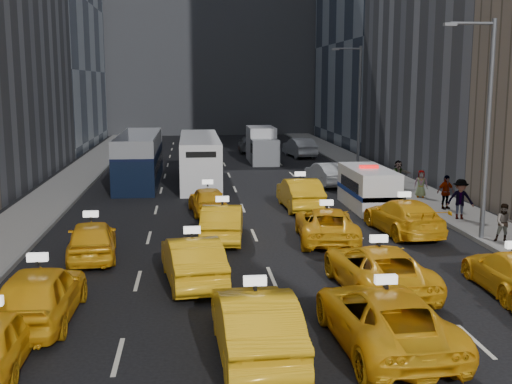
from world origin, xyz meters
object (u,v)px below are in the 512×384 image
double_decker (139,159)px  city_bus (200,160)px  nypd_van (368,189)px  box_truck (262,145)px

double_decker → city_bus: 3.89m
nypd_van → double_decker: 15.76m
box_truck → city_bus: bearing=-118.6°
city_bus → box_truck: bearing=56.4°
nypd_van → box_truck: (-3.36, 19.80, 0.37)m
nypd_van → box_truck: box_truck is taller
nypd_van → city_bus: 12.92m
nypd_van → box_truck: 20.08m
double_decker → box_truck: bearing=43.5°
nypd_van → box_truck: size_ratio=0.87×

